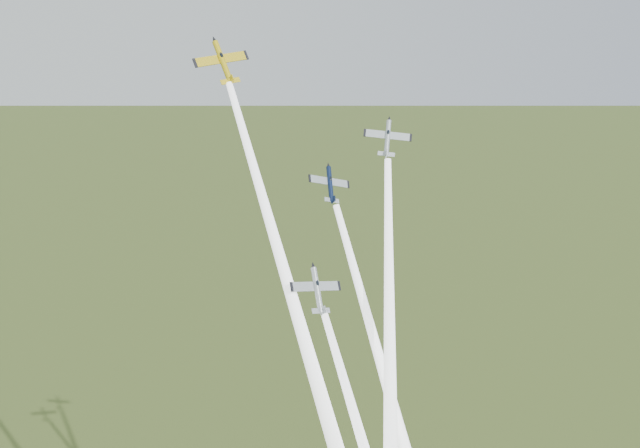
{
  "coord_description": "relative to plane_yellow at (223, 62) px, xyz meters",
  "views": [
    {
      "loc": [
        -31.55,
        -104.19,
        120.09
      ],
      "look_at": [
        0.0,
        -6.0,
        92.0
      ],
      "focal_mm": 45.0,
      "sensor_mm": 36.0,
      "label": 1
    }
  ],
  "objects": [
    {
      "name": "plane_yellow",
      "position": [
        0.0,
        0.0,
        0.0
      ],
      "size": [
        9.87,
        7.14,
        8.36
      ],
      "primitive_type": null,
      "rotation": [
        1.01,
        -0.11,
        0.26
      ],
      "color": "yellow"
    },
    {
      "name": "smoke_trail_yellow",
      "position": [
        4.78,
        -18.1,
        -29.69
      ],
      "size": [
        11.38,
        35.34,
        55.19
      ],
      "primitive_type": null,
      "rotation": [
        -0.56,
        0.0,
        0.26
      ],
      "color": "white"
    },
    {
      "name": "plane_navy",
      "position": [
        13.93,
        -4.85,
        -17.03
      ],
      "size": [
        7.44,
        5.98,
        7.75
      ],
      "primitive_type": null,
      "rotation": [
        1.01,
        0.24,
        0.2
      ],
      "color": "#0C1937"
    },
    {
      "name": "smoke_trail_navy",
      "position": [
        17.63,
        -23.29,
        -46.86
      ],
      "size": [
        9.35,
        35.88,
        55.48
      ],
      "primitive_type": null,
      "rotation": [
        -0.56,
        0.0,
        0.2
      ],
      "color": "white"
    },
    {
      "name": "plane_silver_right",
      "position": [
        21.48,
        -7.51,
        -10.37
      ],
      "size": [
        8.37,
        6.31,
        6.94
      ],
      "primitive_type": null,
      "rotation": [
        1.01,
        0.1,
        -0.34
      ],
      "color": "#B1BABF"
    },
    {
      "name": "smoke_trail_silver_right",
      "position": [
        15.82,
        -23.53,
        -37.33
      ],
      "size": [
        12.97,
        31.42,
        49.73
      ],
      "primitive_type": null,
      "rotation": [
        -0.56,
        0.0,
        -0.34
      ],
      "color": "white"
    },
    {
      "name": "plane_silver_low",
      "position": [
        7.85,
        -17.89,
        -27.8
      ],
      "size": [
        7.67,
        7.0,
        8.21
      ],
      "primitive_type": null,
      "rotation": [
        1.01,
        0.17,
        0.25
      ],
      "color": "#AFB6BE"
    }
  ]
}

